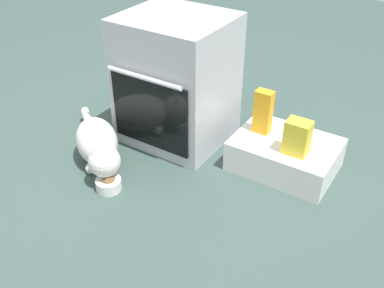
{
  "coord_description": "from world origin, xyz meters",
  "views": [
    {
      "loc": [
        1.22,
        -1.36,
        1.44
      ],
      "look_at": [
        0.26,
        0.13,
        0.25
      ],
      "focal_mm": 41.56,
      "sensor_mm": 36.0,
      "label": 1
    }
  ],
  "objects_px": {
    "food_bowl": "(109,183)",
    "snack_bag": "(297,137)",
    "cat": "(98,145)",
    "pantry_cabinet": "(285,154)",
    "oven": "(177,80)",
    "juice_carton": "(263,112)"
  },
  "relations": [
    {
      "from": "food_bowl",
      "to": "juice_carton",
      "type": "bearing_deg",
      "value": 52.04
    },
    {
      "from": "pantry_cabinet",
      "to": "juice_carton",
      "type": "relative_size",
      "value": 2.2
    },
    {
      "from": "snack_bag",
      "to": "juice_carton",
      "type": "relative_size",
      "value": 0.75
    },
    {
      "from": "food_bowl",
      "to": "snack_bag",
      "type": "distance_m",
      "value": 0.96
    },
    {
      "from": "cat",
      "to": "pantry_cabinet",
      "type": "bearing_deg",
      "value": 67.78
    },
    {
      "from": "pantry_cabinet",
      "to": "cat",
      "type": "bearing_deg",
      "value": -149.2
    },
    {
      "from": "snack_bag",
      "to": "cat",
      "type": "bearing_deg",
      "value": -155.01
    },
    {
      "from": "pantry_cabinet",
      "to": "snack_bag",
      "type": "height_order",
      "value": "snack_bag"
    },
    {
      "from": "oven",
      "to": "pantry_cabinet",
      "type": "distance_m",
      "value": 0.72
    },
    {
      "from": "oven",
      "to": "juice_carton",
      "type": "relative_size",
      "value": 3.0
    },
    {
      "from": "juice_carton",
      "to": "cat",
      "type": "bearing_deg",
      "value": -143.24
    },
    {
      "from": "food_bowl",
      "to": "snack_bag",
      "type": "bearing_deg",
      "value": 37.5
    },
    {
      "from": "food_bowl",
      "to": "oven",
      "type": "bearing_deg",
      "value": 89.49
    },
    {
      "from": "cat",
      "to": "snack_bag",
      "type": "bearing_deg",
      "value": 61.97
    },
    {
      "from": "pantry_cabinet",
      "to": "snack_bag",
      "type": "bearing_deg",
      "value": -45.12
    },
    {
      "from": "pantry_cabinet",
      "to": "cat",
      "type": "relative_size",
      "value": 0.83
    },
    {
      "from": "food_bowl",
      "to": "juice_carton",
      "type": "relative_size",
      "value": 0.54
    },
    {
      "from": "snack_bag",
      "to": "juice_carton",
      "type": "height_order",
      "value": "juice_carton"
    },
    {
      "from": "food_bowl",
      "to": "cat",
      "type": "xyz_separation_m",
      "value": [
        -0.18,
        0.14,
        0.09
      ]
    },
    {
      "from": "cat",
      "to": "juice_carton",
      "type": "bearing_deg",
      "value": 73.74
    },
    {
      "from": "snack_bag",
      "to": "oven",
      "type": "bearing_deg",
      "value": 177.06
    },
    {
      "from": "food_bowl",
      "to": "snack_bag",
      "type": "xyz_separation_m",
      "value": [
        0.74,
        0.57,
        0.22
      ]
    }
  ]
}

